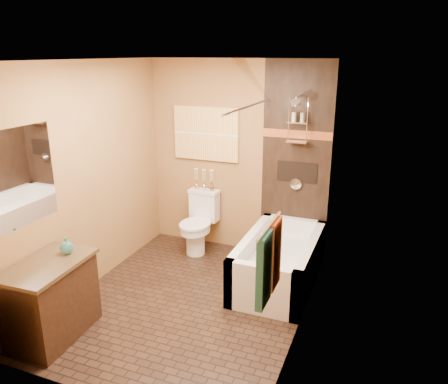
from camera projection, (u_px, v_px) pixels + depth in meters
The scene contains 23 objects.
floor at pixel (189, 301), 4.73m from camera, with size 3.00×3.00×0.00m, color black.
wall_left at pixel (87, 179), 4.76m from camera, with size 0.02×3.00×2.50m, color #A0703E.
wall_right at pixel (306, 206), 3.93m from camera, with size 0.02×3.00×2.50m, color #A0703E.
wall_back at pixel (237, 158), 5.67m from camera, with size 2.40×0.02×2.50m, color #A0703E.
wall_front at pixel (90, 252), 3.01m from camera, with size 2.40×0.02×2.50m, color #A0703E.
ceiling at pixel (182, 60), 3.96m from camera, with size 3.00×3.00×0.00m, color silver.
alcove_tile_back at pixel (295, 164), 5.39m from camera, with size 0.85×0.01×2.50m, color black.
alcove_tile_right at pixel (319, 183), 4.59m from camera, with size 0.01×1.50×2.50m, color black.
mosaic_band_back at pixel (297, 134), 5.27m from camera, with size 0.85×0.01×0.10m, color maroon.
mosaic_band_right at pixel (320, 149), 4.48m from camera, with size 0.01×1.50×0.10m, color maroon.
alcove_niche at pixel (297, 172), 5.41m from camera, with size 0.50×0.01×0.25m, color black.
shower_fixtures at pixel (297, 132), 5.16m from camera, with size 0.24×0.33×1.16m.
curtain_rod at pixel (249, 106), 4.63m from camera, with size 0.03×0.03×1.55m, color silver.
towel_bar at pixel (269, 226), 2.95m from camera, with size 0.02×0.02×0.55m, color silver.
towel_teal at pixel (264, 270), 2.92m from camera, with size 0.05×0.22×0.52m, color #1E5A65.
towel_rust at pixel (274, 254), 3.15m from camera, with size 0.05×0.22×0.52m, color maroon.
sunset_painting at pixel (206, 134), 5.71m from camera, with size 0.90×0.04×0.70m, color gold.
vanity_mirror at pixel (11, 181), 3.79m from camera, with size 0.01×1.00×0.90m, color white.
bathtub at pixel (279, 265), 5.04m from camera, with size 0.80×1.50×0.55m.
toilet at pixel (199, 222), 5.82m from camera, with size 0.42×0.61×0.80m.
vanity at pixel (51, 300), 4.05m from camera, with size 0.56×0.88×0.76m.
teal_bottle at pixel (66, 246), 4.09m from camera, with size 0.13×0.13×0.20m, color #297B78, non-canonical shape.
bud_vases at pixel (204, 179), 5.81m from camera, with size 0.28×0.06×0.28m.
Camera 1 is at (1.87, -3.71, 2.57)m, focal length 35.00 mm.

